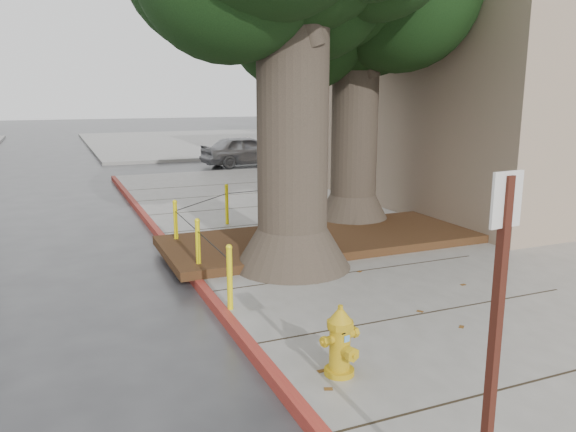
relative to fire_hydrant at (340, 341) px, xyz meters
name	(u,v)px	position (x,y,z in m)	size (l,w,h in m)	color
ground	(392,330)	(1.37, 1.06, -0.53)	(140.00, 140.00, 0.00)	#28282B
sidewalk_main	(564,238)	(7.37, 3.56, -0.46)	(16.00, 26.00, 0.15)	slate
sidewalk_far	(216,141)	(7.37, 31.06, -0.46)	(16.00, 20.00, 0.15)	slate
curb_red	(201,286)	(-0.63, 3.56, -0.46)	(0.14, 26.00, 0.16)	maroon
planter_bed	(323,239)	(2.27, 4.96, -0.30)	(6.40, 2.60, 0.16)	black
building_corner	(516,34)	(11.37, 9.56, 4.47)	(12.00, 13.00, 10.00)	gray
building_side_white	(381,72)	(17.37, 27.06, 3.97)	(10.00, 10.00, 9.00)	silver
building_side_grey	(407,56)	(23.37, 33.06, 5.47)	(12.00, 14.00, 12.00)	slate
tree_far	(368,5)	(4.01, 6.39, 4.48)	(4.50, 3.80, 7.17)	#4C3F33
bollard_ring	(232,221)	(0.50, 5.44, 0.13)	(3.79, 5.39, 0.95)	yellow
fire_hydrant	(340,341)	(0.00, 0.00, 0.00)	(0.42, 0.40, 0.79)	gold
signpost	(495,340)	(-0.16, -2.34, 1.04)	(0.25, 0.07, 2.51)	#471911
car_silver	(245,150)	(5.26, 18.72, 0.13)	(1.58, 3.92, 1.33)	#98989C
car_red	(369,145)	(12.29, 19.93, 0.05)	(1.25, 3.57, 1.18)	maroon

